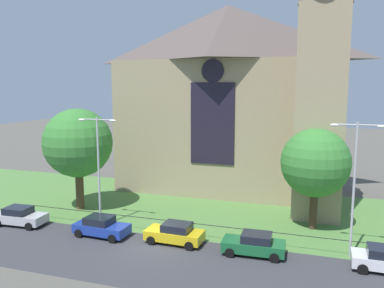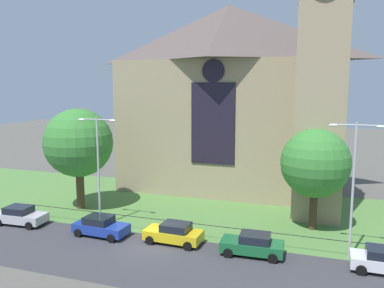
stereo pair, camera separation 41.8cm
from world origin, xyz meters
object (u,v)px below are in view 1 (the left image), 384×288
object	(u,v)px
tree_right_near	(315,163)
streetlamp_far	(355,174)
streetlamp_near	(98,159)
parked_car_yellow	(175,233)
parked_car_green	(254,244)
parked_car_blue	(101,227)
tree_left_near	(78,143)
parked_car_silver	(20,216)
church_building	(232,96)

from	to	relation	value
tree_right_near	streetlamp_far	distance (m)	5.52
streetlamp_near	parked_car_yellow	distance (m)	8.65
streetlamp_near	parked_car_green	distance (m)	13.80
streetlamp_near	parked_car_green	size ratio (longest dim) A/B	2.10
parked_car_blue	tree_right_near	bearing A→B (deg)	26.53
tree_right_near	tree_left_near	world-z (taller)	tree_left_near
streetlamp_far	parked_car_silver	world-z (taller)	streetlamp_far
tree_right_near	parked_car_yellow	distance (m)	12.25
streetlamp_near	tree_right_near	bearing A→B (deg)	16.58
church_building	parked_car_silver	xyz separation A→B (m)	(-13.90, -17.31, -9.53)
church_building	tree_right_near	distance (m)	14.81
tree_left_near	parked_car_blue	bearing A→B (deg)	-44.77
parked_car_silver	church_building	bearing A→B (deg)	48.39
tree_left_near	parked_car_yellow	distance (m)	13.52
tree_right_near	tree_left_near	distance (m)	20.85
parked_car_green	tree_right_near	bearing A→B (deg)	-121.65
parked_car_green	parked_car_silver	bearing A→B (deg)	-1.57
parked_car_blue	tree_left_near	bearing A→B (deg)	138.07
parked_car_silver	parked_car_green	world-z (taller)	same
tree_left_near	tree_right_near	bearing A→B (deg)	3.48
tree_right_near	streetlamp_near	size ratio (longest dim) A/B	0.91
streetlamp_far	tree_left_near	bearing A→B (deg)	171.13
streetlamp_far	parked_car_blue	distance (m)	18.59
tree_left_near	streetlamp_far	world-z (taller)	tree_left_near
parked_car_blue	parked_car_silver	bearing A→B (deg)	-177.54
parked_car_yellow	parked_car_green	size ratio (longest dim) A/B	1.00
tree_right_near	church_building	bearing A→B (deg)	130.37
streetlamp_far	parked_car_silver	xyz separation A→B (m)	(-25.46, -1.76, -4.97)
church_building	streetlamp_far	size ratio (longest dim) A/B	2.85
tree_left_near	parked_car_silver	bearing A→B (deg)	-111.71
parked_car_yellow	parked_car_blue	bearing A→B (deg)	6.37
streetlamp_far	parked_car_silver	bearing A→B (deg)	-176.05
tree_right_near	streetlamp_far	bearing A→B (deg)	-62.90
parked_car_silver	parked_car_blue	distance (m)	7.64
tree_left_near	parked_car_green	bearing A→B (deg)	-16.87
church_building	streetlamp_far	bearing A→B (deg)	-53.38
tree_right_near	parked_car_silver	xyz separation A→B (m)	(-22.95, -6.66, -4.62)
church_building	tree_left_near	xyz separation A→B (m)	(-11.75, -11.91, -4.10)
parked_car_silver	parked_car_green	bearing A→B (deg)	-2.26
church_building	parked_car_silver	distance (m)	24.16
parked_car_silver	parked_car_blue	size ratio (longest dim) A/B	1.00
tree_right_near	streetlamp_far	size ratio (longest dim) A/B	0.89
parked_car_silver	streetlamp_far	bearing A→B (deg)	1.10
streetlamp_far	parked_car_blue	xyz separation A→B (m)	(-17.82, -1.81, -4.97)
streetlamp_far	parked_car_yellow	size ratio (longest dim) A/B	2.14
parked_car_silver	parked_car_yellow	distance (m)	13.49
streetlamp_far	parked_car_yellow	bearing A→B (deg)	-173.58
church_building	streetlamp_near	world-z (taller)	church_building
church_building	streetlamp_far	distance (m)	19.91
tree_right_near	streetlamp_near	world-z (taller)	streetlamp_near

